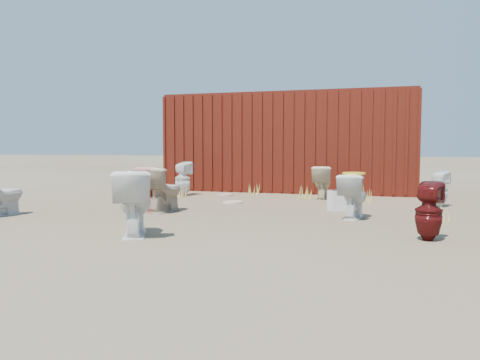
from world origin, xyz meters
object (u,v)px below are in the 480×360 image
(toilet_front_pink, at_px, (156,189))
(toilet_back_beige_right, at_px, (322,183))
(toilet_back_yellowlid, at_px, (353,196))
(toilet_front_maroon, at_px, (429,211))
(toilet_back_a, at_px, (183,179))
(toilet_front_c, at_px, (134,203))
(loose_tank, at_px, (343,200))
(shipping_container, at_px, (291,143))
(toilet_back_e, at_px, (439,189))
(toilet_back_beige_left, at_px, (164,190))
(toilet_front_a, at_px, (1,194))

(toilet_front_pink, bearing_deg, toilet_back_beige_right, -135.54)
(toilet_front_pink, bearing_deg, toilet_back_yellowlid, -178.91)
(toilet_front_maroon, xyz_separation_m, toilet_back_a, (-4.80, 3.88, 0.04))
(toilet_front_c, xyz_separation_m, loose_tank, (2.29, 3.14, -0.23))
(shipping_container, bearing_deg, toilet_front_c, -95.76)
(shipping_container, distance_m, toilet_back_e, 4.36)
(toilet_front_pink, height_order, toilet_back_beige_right, toilet_front_pink)
(toilet_back_beige_left, distance_m, toilet_back_yellowlid, 3.10)
(toilet_back_beige_right, bearing_deg, toilet_back_yellowlid, 104.36)
(toilet_front_pink, xyz_separation_m, loose_tank, (3.03, 1.08, -0.21))
(toilet_front_c, height_order, loose_tank, toilet_front_c)
(shipping_container, xyz_separation_m, toilet_front_c, (-0.69, -6.85, -0.80))
(toilet_front_a, relative_size, toilet_back_beige_right, 1.00)
(toilet_front_pink, distance_m, toilet_front_c, 2.19)
(toilet_back_beige_left, bearing_deg, toilet_back_beige_right, -122.02)
(toilet_front_maroon, distance_m, loose_tank, 2.70)
(shipping_container, xyz_separation_m, toilet_back_beige_right, (1.06, -2.22, -0.85))
(toilet_front_c, xyz_separation_m, toilet_front_maroon, (3.45, 0.71, -0.06))
(shipping_container, bearing_deg, toilet_back_a, -132.12)
(toilet_front_pink, relative_size, loose_tank, 1.53)
(toilet_back_a, relative_size, toilet_back_yellowlid, 1.13)
(toilet_front_a, height_order, toilet_back_a, toilet_back_a)
(toilet_back_beige_right, bearing_deg, shipping_container, -67.56)
(toilet_back_beige_left, relative_size, loose_tank, 1.51)
(toilet_back_a, distance_m, toilet_back_beige_left, 2.66)
(toilet_front_c, xyz_separation_m, toilet_back_a, (-1.36, 4.59, -0.02))
(toilet_front_a, bearing_deg, toilet_front_c, 177.15)
(toilet_front_c, distance_m, toilet_back_yellowlid, 3.34)
(toilet_front_c, relative_size, toilet_back_a, 1.06)
(loose_tank, bearing_deg, toilet_front_a, 169.98)
(shipping_container, distance_m, toilet_back_a, 3.16)
(shipping_container, bearing_deg, toilet_front_a, -120.76)
(toilet_front_pink, xyz_separation_m, toilet_back_beige_left, (0.16, -0.01, -0.01))
(toilet_back_yellowlid, distance_m, loose_tank, 0.98)
(toilet_front_pink, distance_m, toilet_front_maroon, 4.40)
(toilet_back_beige_right, bearing_deg, toilet_back_e, 162.90)
(toilet_front_pink, xyz_separation_m, toilet_back_beige_right, (2.49, 2.58, -0.03))
(toilet_front_a, height_order, toilet_back_beige_right, same)
(toilet_front_pink, distance_m, toilet_back_beige_right, 3.59)
(toilet_back_beige_left, bearing_deg, toilet_back_yellowlid, -167.11)
(loose_tank, bearing_deg, toilet_back_yellowlid, -109.97)
(toilet_front_c, xyz_separation_m, toilet_back_beige_left, (-0.58, 2.05, -0.03))
(toilet_front_maroon, height_order, toilet_back_e, toilet_front_maroon)
(toilet_front_c, bearing_deg, toilet_back_beige_right, -135.97)
(toilet_front_a, relative_size, toilet_front_pink, 0.92)
(toilet_front_a, xyz_separation_m, toilet_back_a, (1.51, 3.70, 0.03))
(toilet_front_a, xyz_separation_m, toilet_back_e, (6.80, 3.20, -0.02))
(toilet_back_beige_left, height_order, toilet_back_e, toilet_back_beige_left)
(toilet_front_maroon, bearing_deg, toilet_back_beige_right, -49.13)
(shipping_container, relative_size, toilet_front_maroon, 8.74)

